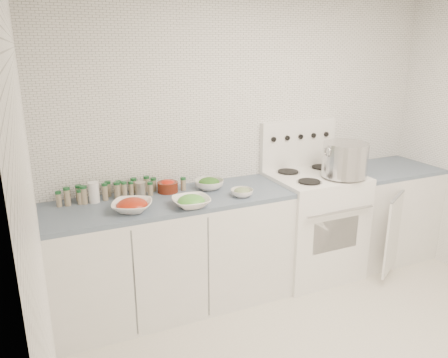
% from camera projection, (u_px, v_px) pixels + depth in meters
% --- Properties ---
extents(room_walls, '(3.54, 3.04, 2.52)m').
position_uv_depth(room_walls, '(378.00, 131.00, 2.37)').
color(room_walls, white).
rests_on(room_walls, ground).
extents(counter_left, '(1.85, 0.62, 0.90)m').
position_uv_depth(counter_left, '(173.00, 253.00, 3.41)').
color(counter_left, white).
rests_on(counter_left, ground).
extents(stove, '(0.76, 0.70, 1.36)m').
position_uv_depth(stove, '(312.00, 221.00, 3.90)').
color(stove, white).
rests_on(stove, ground).
extents(counter_right, '(0.89, 0.83, 0.90)m').
position_uv_depth(counter_right, '(382.00, 212.00, 4.24)').
color(counter_right, white).
rests_on(counter_right, ground).
extents(stock_pot, '(0.40, 0.37, 0.29)m').
position_uv_depth(stock_pot, '(345.00, 158.00, 3.64)').
color(stock_pot, silver).
rests_on(stock_pot, stove).
extents(bowl_tomato, '(0.36, 0.36, 0.09)m').
position_uv_depth(bowl_tomato, '(132.00, 205.00, 3.03)').
color(bowl_tomato, white).
rests_on(bowl_tomato, counter_left).
extents(bowl_snowpea, '(0.28, 0.28, 0.09)m').
position_uv_depth(bowl_snowpea, '(191.00, 201.00, 3.11)').
color(bowl_snowpea, white).
rests_on(bowl_snowpea, counter_left).
extents(bowl_broccoli, '(0.24, 0.24, 0.09)m').
position_uv_depth(bowl_broccoli, '(209.00, 184.00, 3.49)').
color(bowl_broccoli, white).
rests_on(bowl_broccoli, counter_left).
extents(bowl_zucchini, '(0.23, 0.23, 0.07)m').
position_uv_depth(bowl_zucchini, '(242.00, 192.00, 3.32)').
color(bowl_zucchini, white).
rests_on(bowl_zucchini, counter_left).
extents(bowl_pepper, '(0.16, 0.16, 0.10)m').
position_uv_depth(bowl_pepper, '(168.00, 186.00, 3.42)').
color(bowl_pepper, '#5A1E0F').
rests_on(bowl_pepper, counter_left).
extents(salt_canister, '(0.10, 0.10, 0.15)m').
position_uv_depth(salt_canister, '(94.00, 192.00, 3.18)').
color(salt_canister, white).
rests_on(salt_canister, counter_left).
extents(tin_can, '(0.10, 0.10, 0.11)m').
position_uv_depth(tin_can, '(141.00, 189.00, 3.33)').
color(tin_can, '#AFA494').
rests_on(tin_can, counter_left).
extents(spice_cluster, '(0.97, 0.16, 0.14)m').
position_uv_depth(spice_cluster, '(112.00, 190.00, 3.28)').
color(spice_cluster, gray).
rests_on(spice_cluster, counter_left).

